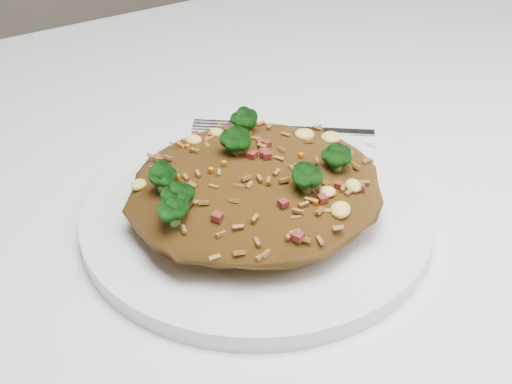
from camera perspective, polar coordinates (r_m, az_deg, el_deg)
dining_table at (r=0.63m, az=-6.42°, el=-7.85°), size 1.20×0.80×0.75m
plate at (r=0.54m, az=-0.00°, el=-1.89°), size 0.26×0.26×0.01m
fried_rice at (r=0.52m, az=-0.07°, el=0.99°), size 0.19×0.18×0.06m
fork at (r=0.63m, az=2.86°, el=5.02°), size 0.14×0.11×0.00m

